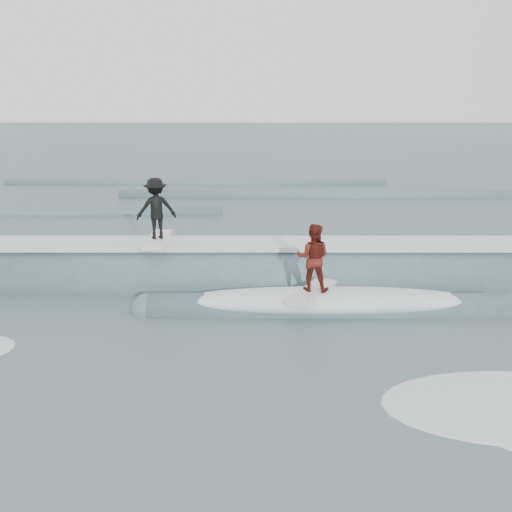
{
  "coord_description": "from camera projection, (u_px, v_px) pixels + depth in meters",
  "views": [
    {
      "loc": [
        0.01,
        -10.73,
        5.46
      ],
      "look_at": [
        0.0,
        3.84,
        1.1
      ],
      "focal_mm": 40.0,
      "sensor_mm": 36.0,
      "label": 1
    }
  ],
  "objects": [
    {
      "name": "ground",
      "position": [
        256.0,
        360.0,
        11.84
      ],
      "size": [
        160.0,
        160.0,
        0.0
      ],
      "primitive_type": "plane",
      "color": "#374951",
      "rests_on": "ground"
    },
    {
      "name": "breaking_wave",
      "position": [
        264.0,
        284.0,
        16.22
      ],
      "size": [
        21.54,
        3.94,
        2.33
      ],
      "color": "#3B5F64",
      "rests_on": "ground"
    },
    {
      "name": "surfer_black",
      "position": [
        156.0,
        211.0,
        15.88
      ],
      "size": [
        1.24,
        2.01,
        1.81
      ],
      "color": "white",
      "rests_on": "ground"
    },
    {
      "name": "surfer_red",
      "position": [
        313.0,
        261.0,
        13.99
      ],
      "size": [
        1.43,
        2.02,
        1.79
      ],
      "color": "silver",
      "rests_on": "ground"
    },
    {
      "name": "whitewater",
      "position": [
        468.0,
        400.0,
        10.32
      ],
      "size": [
        14.28,
        4.76,
        0.1
      ],
      "color": "white",
      "rests_on": "ground"
    },
    {
      "name": "far_swells",
      "position": [
        192.0,
        199.0,
        28.75
      ],
      "size": [
        38.59,
        8.65,
        0.8
      ],
      "color": "#3B5F64",
      "rests_on": "ground"
    }
  ]
}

